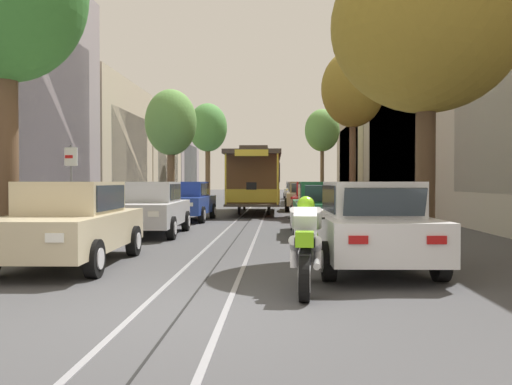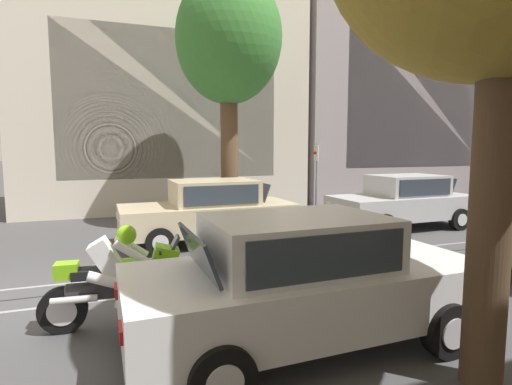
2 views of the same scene
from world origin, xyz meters
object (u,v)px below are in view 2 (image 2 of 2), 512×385
(parked_car_beige_near_left, at_px, (210,211))
(fire_hydrant, at_px, (182,218))
(parked_car_silver_second_left, at_px, (403,201))
(street_tree_kerb_left_near, at_px, (229,42))
(motorcycle_with_rider, at_px, (119,279))
(parked_car_white_near_right, at_px, (304,280))
(street_sign_post, at_px, (316,174))

(parked_car_beige_near_left, relative_size, fire_hydrant, 5.23)
(parked_car_silver_second_left, height_order, street_tree_kerb_left_near, street_tree_kerb_left_near)
(parked_car_silver_second_left, relative_size, street_tree_kerb_left_near, 0.59)
(street_tree_kerb_left_near, relative_size, fire_hydrant, 8.80)
(parked_car_beige_near_left, xyz_separation_m, motorcycle_with_rider, (4.33, -2.26, -0.15))
(parked_car_white_near_right, relative_size, street_sign_post, 1.74)
(parked_car_silver_second_left, relative_size, street_sign_post, 1.74)
(parked_car_silver_second_left, distance_m, street_sign_post, 2.72)
(parked_car_beige_near_left, xyz_separation_m, parked_car_white_near_right, (5.58, -0.16, 0.00))
(street_sign_post, bearing_deg, motorcycle_with_rider, -46.27)
(parked_car_beige_near_left, relative_size, parked_car_silver_second_left, 1.00)
(motorcycle_with_rider, relative_size, street_sign_post, 0.79)
(fire_hydrant, bearing_deg, street_sign_post, 90.05)
(parked_car_silver_second_left, xyz_separation_m, street_sign_post, (-1.56, -2.08, 0.78))
(street_tree_kerb_left_near, bearing_deg, motorcycle_with_rider, -28.32)
(street_tree_kerb_left_near, bearing_deg, parked_car_beige_near_left, -30.08)
(parked_car_white_near_right, relative_size, motorcycle_with_rider, 2.21)
(parked_car_beige_near_left, distance_m, parked_car_white_near_right, 5.58)
(street_tree_kerb_left_near, distance_m, motorcycle_with_rider, 8.41)
(motorcycle_with_rider, height_order, fire_hydrant, motorcycle_with_rider)
(street_sign_post, bearing_deg, parked_car_silver_second_left, 53.14)
(parked_car_beige_near_left, distance_m, motorcycle_with_rider, 4.88)
(parked_car_white_near_right, relative_size, street_tree_kerb_left_near, 0.59)
(parked_car_white_near_right, distance_m, street_tree_kerb_left_near, 8.77)
(parked_car_silver_second_left, distance_m, fire_hydrant, 6.54)
(parked_car_white_near_right, height_order, fire_hydrant, parked_car_white_near_right)
(street_sign_post, bearing_deg, fire_hydrant, -89.95)
(motorcycle_with_rider, xyz_separation_m, street_sign_post, (-5.78, 6.04, 0.93))
(parked_car_white_near_right, distance_m, fire_hydrant, 7.04)
(parked_car_beige_near_left, distance_m, parked_car_silver_second_left, 5.86)
(fire_hydrant, bearing_deg, parked_car_beige_near_left, 18.42)
(parked_car_white_near_right, height_order, motorcycle_with_rider, parked_car_white_near_right)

